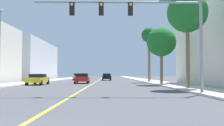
# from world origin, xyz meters

# --- Properties ---
(ground) EXTENTS (192.00, 192.00, 0.00)m
(ground) POSITION_xyz_m (0.00, 42.00, 0.00)
(ground) COLOR #47474C
(sidewalk_left) EXTENTS (3.31, 168.00, 0.15)m
(sidewalk_left) POSITION_xyz_m (-9.53, 42.00, 0.07)
(sidewalk_left) COLOR beige
(sidewalk_left) RESTS_ON ground
(sidewalk_right) EXTENTS (3.31, 168.00, 0.15)m
(sidewalk_right) POSITION_xyz_m (9.53, 42.00, 0.07)
(sidewalk_right) COLOR beige
(sidewalk_right) RESTS_ON ground
(lane_marking_center) EXTENTS (0.16, 144.00, 0.01)m
(lane_marking_center) POSITION_xyz_m (0.00, 42.00, 0.00)
(lane_marking_center) COLOR yellow
(lane_marking_center) RESTS_ON ground
(building_left_far) EXTENTS (12.46, 23.92, 8.79)m
(building_left_far) POSITION_xyz_m (-18.54, 53.18, 4.40)
(building_left_far) COLOR silver
(building_left_far) RESTS_ON ground
(traffic_signal_mast) EXTENTS (10.99, 0.36, 6.35)m
(traffic_signal_mast) POSITION_xyz_m (4.53, 11.66, 4.92)
(traffic_signal_mast) COLOR gray
(traffic_signal_mast) RESTS_ON sidewalk_right
(street_lamp) EXTENTS (0.56, 0.28, 7.65)m
(street_lamp) POSITION_xyz_m (-8.38, 19.60, 4.40)
(street_lamp) COLOR gray
(street_lamp) RESTS_ON sidewalk_left
(palm_near) EXTENTS (3.51, 3.51, 8.34)m
(palm_near) POSITION_xyz_m (9.10, 16.95, 6.67)
(palm_near) COLOR brown
(palm_near) RESTS_ON sidewalk_right
(palm_mid) EXTENTS (3.61, 3.61, 6.98)m
(palm_mid) POSITION_xyz_m (8.71, 25.80, 5.28)
(palm_mid) COLOR brown
(palm_mid) RESTS_ON sidewalk_right
(palm_far) EXTENTS (2.43, 2.43, 8.64)m
(palm_far) POSITION_xyz_m (8.66, 34.65, 7.29)
(palm_far) COLOR brown
(palm_far) RESTS_ON sidewalk_right
(car_red) EXTENTS (2.06, 4.57, 1.43)m
(car_red) POSITION_xyz_m (-1.58, 31.12, 0.74)
(car_red) COLOR red
(car_red) RESTS_ON ground
(car_yellow) EXTENTS (1.96, 4.14, 1.35)m
(car_yellow) POSITION_xyz_m (-6.54, 26.24, 0.71)
(car_yellow) COLOR gold
(car_yellow) RESTS_ON ground
(car_black) EXTENTS (1.97, 4.12, 1.45)m
(car_black) POSITION_xyz_m (1.77, 47.23, 0.75)
(car_black) COLOR black
(car_black) RESTS_ON ground
(car_white) EXTENTS (1.84, 4.51, 1.48)m
(car_white) POSITION_xyz_m (-4.48, 49.46, 0.76)
(car_white) COLOR white
(car_white) RESTS_ON ground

